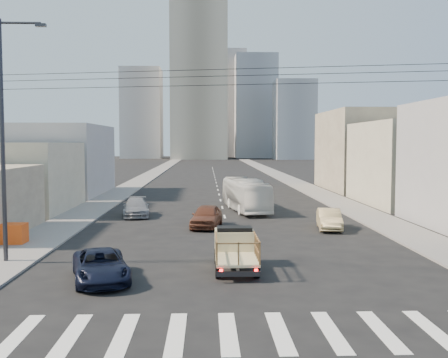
{
  "coord_description": "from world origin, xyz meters",
  "views": [
    {
      "loc": [
        -1.48,
        -22.15,
        6.01
      ],
      "look_at": [
        -0.26,
        13.77,
        3.5
      ],
      "focal_mm": 42.0,
      "sensor_mm": 36.0,
      "label": 1
    }
  ],
  "objects": [
    {
      "name": "sidewalk_right",
      "position": [
        11.75,
        70.0,
        0.06
      ],
      "size": [
        3.5,
        180.0,
        0.12
      ],
      "primitive_type": "cube",
      "color": "slate",
      "rests_on": "ground"
    },
    {
      "name": "crosswalk",
      "position": [
        0.02,
        -6.0,
        0.01
      ],
      "size": [
        18.59,
        3.8,
        0.01
      ],
      "color": "silver",
      "rests_on": "ground"
    },
    {
      "name": "midrise_nw",
      "position": [
        -26.0,
        180.0,
        17.0
      ],
      "size": [
        15.0,
        15.0,
        34.0
      ],
      "primitive_type": "cube",
      "color": "#989BA1",
      "rests_on": "ground"
    },
    {
      "name": "city_bus",
      "position": [
        1.99,
        23.68,
        1.42
      ],
      "size": [
        3.78,
        10.4,
        2.83
      ],
      "primitive_type": "imported",
      "rotation": [
        0.0,
        0.0,
        0.14
      ],
      "color": "silver",
      "rests_on": "ground"
    },
    {
      "name": "lane_dashes",
      "position": [
        0.0,
        53.0,
        0.01
      ],
      "size": [
        0.15,
        104.0,
        0.01
      ],
      "color": "silver",
      "rests_on": "ground"
    },
    {
      "name": "midrise_ne",
      "position": [
        18.0,
        185.0,
        20.0
      ],
      "size": [
        16.0,
        16.0,
        40.0
      ],
      "primitive_type": "cube",
      "color": "#989BA1",
      "rests_on": "ground"
    },
    {
      "name": "bldg_left_far",
      "position": [
        -19.5,
        39.0,
        4.0
      ],
      "size": [
        12.0,
        16.0,
        8.0
      ],
      "primitive_type": "cube",
      "color": "#959597",
      "rests_on": "ground"
    },
    {
      "name": "bldg_right_mid",
      "position": [
        19.5,
        28.0,
        4.0
      ],
      "size": [
        11.0,
        14.0,
        8.0
      ],
      "primitive_type": "cube",
      "color": "#ABA289",
      "rests_on": "ground"
    },
    {
      "name": "flatbed_pickup",
      "position": [
        -0.11,
        2.29,
        1.09
      ],
      "size": [
        1.95,
        4.41,
        1.9
      ],
      "color": "beige",
      "rests_on": "ground"
    },
    {
      "name": "sedan_grey",
      "position": [
        -7.22,
        20.48,
        0.72
      ],
      "size": [
        2.66,
        5.19,
        1.44
      ],
      "primitive_type": "imported",
      "rotation": [
        0.0,
        0.0,
        0.13
      ],
      "color": "gray",
      "rests_on": "ground"
    },
    {
      "name": "crate_stack",
      "position": [
        -13.0,
        8.62,
        0.69
      ],
      "size": [
        1.8,
        1.2,
        1.14
      ],
      "color": "#EB5016",
      "rests_on": "sidewalk_left"
    },
    {
      "name": "sedan_brown",
      "position": [
        -1.47,
        14.65,
        0.8
      ],
      "size": [
        2.59,
        4.92,
        1.6
      ],
      "primitive_type": "imported",
      "rotation": [
        0.0,
        0.0,
        -0.16
      ],
      "color": "brown",
      "rests_on": "ground"
    },
    {
      "name": "high_rise_tower",
      "position": [
        -4.0,
        170.0,
        30.0
      ],
      "size": [
        20.0,
        20.0,
        60.0
      ],
      "primitive_type": "cube",
      "color": "gray",
      "rests_on": "ground"
    },
    {
      "name": "midrise_east",
      "position": [
        30.0,
        165.0,
        14.0
      ],
      "size": [
        14.0,
        14.0,
        28.0
      ],
      "primitive_type": "cube",
      "color": "#989BA1",
      "rests_on": "ground"
    },
    {
      "name": "ground",
      "position": [
        0.0,
        0.0,
        0.0
      ],
      "size": [
        420.0,
        420.0,
        0.0
      ],
      "primitive_type": "plane",
      "color": "black",
      "rests_on": "ground"
    },
    {
      "name": "bldg_left_mid",
      "position": [
        -19.0,
        24.0,
        3.0
      ],
      "size": [
        11.0,
        12.0,
        6.0
      ],
      "primitive_type": "cube",
      "color": "#ABA289",
      "rests_on": "ground"
    },
    {
      "name": "streetlamp_left",
      "position": [
        -11.39,
        4.0,
        6.44
      ],
      "size": [
        2.36,
        0.25,
        12.0
      ],
      "color": "#2D2D33",
      "rests_on": "ground"
    },
    {
      "name": "navy_pickup",
      "position": [
        -6.07,
        0.4,
        0.67
      ],
      "size": [
        3.46,
        5.25,
        1.34
      ],
      "primitive_type": "imported",
      "rotation": [
        0.0,
        0.0,
        0.28
      ],
      "color": "black",
      "rests_on": "ground"
    },
    {
      "name": "sidewalk_left",
      "position": [
        -11.75,
        70.0,
        0.06
      ],
      "size": [
        3.5,
        180.0,
        0.12
      ],
      "primitive_type": "cube",
      "color": "slate",
      "rests_on": "ground"
    },
    {
      "name": "bldg_right_far",
      "position": [
        20.0,
        44.0,
        5.0
      ],
      "size": [
        12.0,
        16.0,
        10.0
      ],
      "primitive_type": "cube",
      "color": "gray",
      "rests_on": "ground"
    },
    {
      "name": "overhead_wires",
      "position": [
        0.0,
        1.5,
        8.97
      ],
      "size": [
        23.01,
        5.02,
        0.72
      ],
      "color": "black",
      "rests_on": "ground"
    },
    {
      "name": "midrise_back",
      "position": [
        6.0,
        200.0,
        22.0
      ],
      "size": [
        18.0,
        18.0,
        44.0
      ],
      "primitive_type": "cube",
      "color": "#959597",
      "rests_on": "ground"
    },
    {
      "name": "sedan_tan",
      "position": [
        7.04,
        13.55,
        0.71
      ],
      "size": [
        2.08,
        4.46,
        1.42
      ],
      "primitive_type": "imported",
      "rotation": [
        0.0,
        0.0,
        -0.14
      ],
      "color": "tan",
      "rests_on": "ground"
    }
  ]
}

